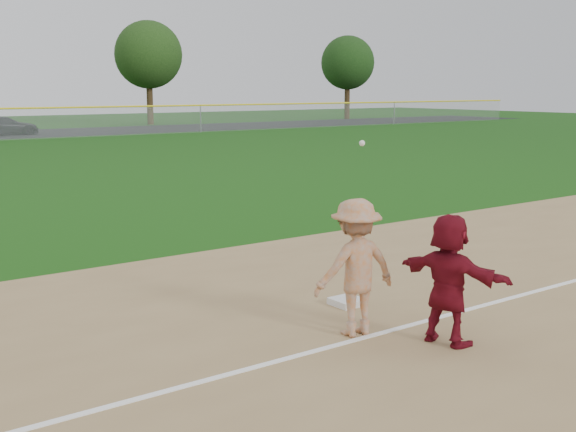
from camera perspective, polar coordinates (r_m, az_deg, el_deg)
ground at (r=10.65m, az=4.81°, el=-8.06°), size 160.00×160.00×0.00m
foul_line at (r=10.08m, az=7.82°, el=-9.03°), size 60.00×0.10×0.01m
first_base at (r=11.20m, az=4.70°, el=-6.76°), size 0.45×0.45×0.10m
base_runner at (r=9.56m, az=12.58°, el=-4.88°), size 0.79×1.66×1.72m
car_right at (r=54.71m, az=-21.45°, el=6.65°), size 4.59×2.19×1.29m
first_base_play at (r=9.70m, az=5.36°, el=-4.06°), size 1.29×0.87×2.60m
tree_3 at (r=66.93m, az=-10.98°, el=12.39°), size 6.00×6.00×9.19m
tree_4 at (r=77.67m, az=4.73°, el=11.97°), size 5.60×5.60×8.67m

